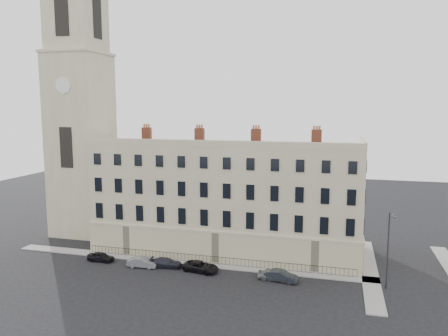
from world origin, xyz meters
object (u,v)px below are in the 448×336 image
(car_d, at_px, (201,267))
(car_f, at_px, (281,276))
(car_a, at_px, (101,257))
(car_b, at_px, (143,262))
(streetlamp, at_px, (388,247))
(car_e, at_px, (273,275))
(car_c, at_px, (166,263))

(car_d, bearing_deg, car_f, -83.33)
(car_a, bearing_deg, car_b, -94.04)
(car_b, xyz_separation_m, streetlamp, (28.89, 0.89, 4.16))
(streetlamp, bearing_deg, car_e, -162.08)
(car_b, relative_size, car_d, 0.85)
(streetlamp, bearing_deg, car_d, -164.33)
(car_b, distance_m, car_c, 2.96)
(car_c, relative_size, car_d, 0.90)
(car_b, xyz_separation_m, car_d, (7.49, 0.49, -0.00))
(car_f, xyz_separation_m, streetlamp, (11.52, 0.92, 4.14))
(car_a, distance_m, car_c, 9.07)
(car_b, height_order, car_d, car_b)
(car_a, relative_size, streetlamp, 0.41)
(car_b, distance_m, car_d, 7.51)
(car_c, bearing_deg, car_a, 84.58)
(car_b, height_order, car_f, car_f)
(car_e, distance_m, car_f, 0.92)
(car_f, bearing_deg, car_d, 94.17)
(car_a, height_order, car_b, car_b)
(car_a, distance_m, car_f, 23.57)
(streetlamp, bearing_deg, car_f, -160.82)
(car_a, height_order, car_f, car_f)
(car_f, relative_size, streetlamp, 0.45)
(car_b, bearing_deg, car_c, -79.29)
(car_c, height_order, car_f, car_f)
(car_d, bearing_deg, car_e, -82.35)
(car_d, bearing_deg, car_b, 103.45)
(car_e, bearing_deg, car_f, -100.25)
(car_e, xyz_separation_m, car_f, (0.90, -0.20, 0.02))
(car_d, distance_m, streetlamp, 21.80)
(car_a, relative_size, car_f, 0.91)
(car_b, distance_m, car_e, 16.46)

